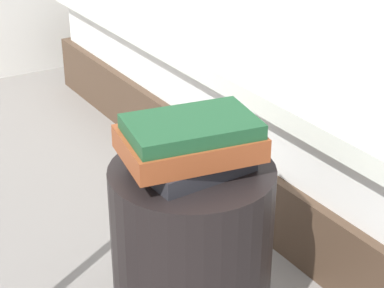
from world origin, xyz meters
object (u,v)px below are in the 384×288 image
(book_forest, at_px, (191,127))
(book_charcoal, at_px, (194,161))
(book_rust, at_px, (189,143))
(bed, at_px, (337,69))
(side_table, at_px, (192,256))

(book_forest, bearing_deg, book_charcoal, 28.52)
(book_charcoal, relative_size, book_rust, 0.80)
(bed, bearing_deg, book_rust, -147.47)
(bed, bearing_deg, book_forest, -147.17)
(book_rust, height_order, book_forest, book_forest)
(side_table, bearing_deg, book_charcoal, -37.12)
(bed, relative_size, side_table, 4.50)
(bed, distance_m, book_rust, 1.39)
(bed, xyz_separation_m, side_table, (-1.11, -0.78, -0.00))
(book_charcoal, height_order, book_rust, book_rust)
(side_table, height_order, book_forest, book_forest)
(side_table, bearing_deg, bed, 35.13)
(bed, height_order, book_forest, bed)
(bed, relative_size, book_charcoal, 9.04)
(bed, height_order, side_table, bed)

